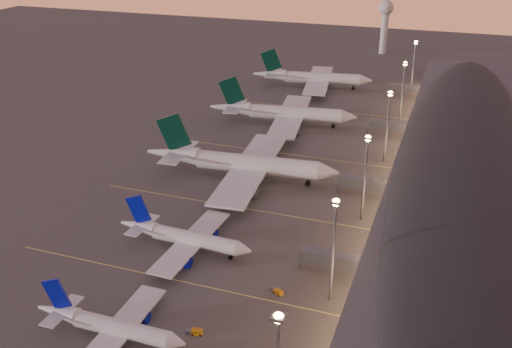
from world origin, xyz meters
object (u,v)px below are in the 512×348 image
(airliner_wide_far, at_px, (312,78))
(baggage_tug_b, at_px, (195,332))
(airliner_wide_mid, at_px, (282,113))
(radar_tower, at_px, (385,18))
(airliner_narrow_south, at_px, (110,326))
(airliner_wide_near, at_px, (240,163))
(baggage_tug_c, at_px, (277,291))
(airliner_narrow_north, at_px, (184,237))

(airliner_wide_far, height_order, baggage_tug_b, airliner_wide_far)
(airliner_wide_mid, bearing_deg, baggage_tug_b, -88.65)
(baggage_tug_b, bearing_deg, radar_tower, 77.92)
(airliner_narrow_south, relative_size, baggage_tug_b, 9.28)
(airliner_wide_near, xyz_separation_m, baggage_tug_c, (30.81, -56.26, -4.96))
(airliner_narrow_south, height_order, baggage_tug_b, airliner_narrow_south)
(airliner_wide_near, bearing_deg, airliner_narrow_south, -92.85)
(airliner_wide_mid, relative_size, baggage_tug_c, 17.44)
(airliner_narrow_south, height_order, airliner_wide_mid, airliner_wide_mid)
(airliner_wide_near, xyz_separation_m, baggage_tug_b, (18.90, -75.47, -4.93))
(airliner_wide_far, height_order, radar_tower, radar_tower)
(baggage_tug_b, bearing_deg, airliner_narrow_south, -167.81)
(airliner_wide_near, distance_m, baggage_tug_b, 77.96)
(airliner_narrow_north, bearing_deg, airliner_narrow_south, -86.55)
(airliner_wide_near, xyz_separation_m, radar_tower, (16.94, 205.43, 16.47))
(airliner_narrow_north, bearing_deg, airliner_wide_far, 94.51)
(airliner_narrow_south, xyz_separation_m, airliner_narrow_north, (-1.02, 36.51, 0.33))
(airliner_narrow_south, xyz_separation_m, baggage_tug_b, (15.74, 7.23, -2.72))
(airliner_wide_mid, bearing_deg, airliner_wide_far, 84.43)
(airliner_narrow_south, bearing_deg, airliner_wide_far, 91.71)
(radar_tower, bearing_deg, baggage_tug_b, -89.60)
(airliner_wide_far, bearing_deg, baggage_tug_c, -86.93)
(airliner_wide_mid, xyz_separation_m, airliner_wide_far, (-2.52, 58.47, -0.11))
(airliner_wide_near, bearing_deg, baggage_tug_b, -80.98)
(airliner_narrow_north, xyz_separation_m, baggage_tug_b, (16.76, -29.28, -3.04))
(baggage_tug_c, bearing_deg, airliner_narrow_south, -109.61)
(radar_tower, height_order, baggage_tug_b, radar_tower)
(baggage_tug_c, bearing_deg, airliner_wide_far, 128.64)
(airliner_narrow_south, relative_size, airliner_wide_near, 0.52)
(airliner_narrow_south, height_order, baggage_tug_c, airliner_narrow_south)
(airliner_wide_far, distance_m, baggage_tug_c, 174.21)
(airliner_narrow_north, relative_size, baggage_tug_b, 10.24)
(airliner_wide_near, relative_size, baggage_tug_b, 17.68)
(airliner_wide_far, relative_size, radar_tower, 1.85)
(airliner_wide_far, relative_size, baggage_tug_b, 16.17)
(airliner_wide_near, xyz_separation_m, airliner_wide_mid, (-2.78, 55.63, -0.34))
(baggage_tug_c, bearing_deg, airliner_wide_near, 145.39)
(airliner_wide_near, bearing_deg, baggage_tug_c, -66.33)
(airliner_wide_mid, height_order, baggage_tug_c, airliner_wide_mid)
(airliner_narrow_south, height_order, airliner_narrow_north, airliner_narrow_north)
(airliner_narrow_south, bearing_deg, radar_tower, 86.51)
(airliner_wide_mid, xyz_separation_m, baggage_tug_b, (21.68, -131.10, -4.59))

